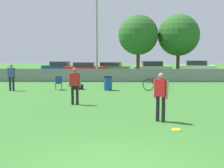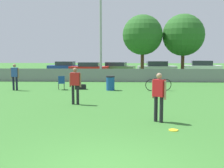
# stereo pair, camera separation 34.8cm
# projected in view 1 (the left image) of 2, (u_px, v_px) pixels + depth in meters

# --- Properties ---
(fence_backline) EXTENTS (23.08, 0.07, 1.21)m
(fence_backline) POSITION_uv_depth(u_px,v_px,m) (115.00, 75.00, 23.48)
(fence_backline) COLOR gray
(fence_backline) RESTS_ON ground_plane
(light_pole) EXTENTS (0.90, 0.36, 8.61)m
(light_pole) POSITION_uv_depth(u_px,v_px,m) (97.00, 22.00, 24.16)
(light_pole) COLOR #9E9EA3
(light_pole) RESTS_ON ground_plane
(tree_near_pole) EXTENTS (3.75, 3.75, 5.97)m
(tree_near_pole) POSITION_uv_depth(u_px,v_px,m) (138.00, 35.00, 26.27)
(tree_near_pole) COLOR #4C331E
(tree_near_pole) RESTS_ON ground_plane
(tree_far_right) EXTENTS (3.96, 3.96, 6.09)m
(tree_far_right) POSITION_uv_depth(u_px,v_px,m) (179.00, 35.00, 26.75)
(tree_far_right) COLOR #4C331E
(tree_far_right) RESTS_ON ground_plane
(player_defender_red) EXTENTS (0.46, 0.43, 1.74)m
(player_defender_red) POSITION_uv_depth(u_px,v_px,m) (161.00, 93.00, 9.87)
(player_defender_red) COLOR black
(player_defender_red) RESTS_ON ground_plane
(player_thrower_red) EXTENTS (0.57, 0.26, 1.74)m
(player_thrower_red) POSITION_uv_depth(u_px,v_px,m) (75.00, 83.00, 13.13)
(player_thrower_red) COLOR black
(player_thrower_red) RESTS_ON ground_plane
(spectator_in_blue) EXTENTS (0.56, 0.24, 1.71)m
(spectator_in_blue) POSITION_uv_depth(u_px,v_px,m) (11.00, 75.00, 17.94)
(spectator_in_blue) COLOR #191933
(spectator_in_blue) RESTS_ON ground_plane
(frisbee_disc) EXTENTS (0.30, 0.30, 0.03)m
(frisbee_disc) POSITION_uv_depth(u_px,v_px,m) (176.00, 130.00, 8.89)
(frisbee_disc) COLOR yellow
(frisbee_disc) RESTS_ON ground_plane
(folding_chair_sideline) EXTENTS (0.52, 0.52, 0.92)m
(folding_chair_sideline) POSITION_uv_depth(u_px,v_px,m) (59.00, 82.00, 18.37)
(folding_chair_sideline) COLOR #333338
(folding_chair_sideline) RESTS_ON ground_plane
(bicycle_sideline) EXTENTS (1.71, 0.46, 0.80)m
(bicycle_sideline) POSITION_uv_depth(u_px,v_px,m) (156.00, 85.00, 18.11)
(bicycle_sideline) COLOR black
(bicycle_sideline) RESTS_ON ground_plane
(trash_bin) EXTENTS (0.56, 0.56, 0.94)m
(trash_bin) POSITION_uv_depth(u_px,v_px,m) (108.00, 83.00, 18.23)
(trash_bin) COLOR #194C99
(trash_bin) RESTS_ON ground_plane
(gear_bag_sideline) EXTENTS (0.70, 0.39, 0.34)m
(gear_bag_sideline) POSITION_uv_depth(u_px,v_px,m) (78.00, 87.00, 18.69)
(gear_bag_sideline) COLOR black
(gear_bag_sideline) RESTS_ON ground_plane
(parked_car_blue) EXTENTS (4.37, 2.09, 1.35)m
(parked_car_blue) POSITION_uv_depth(u_px,v_px,m) (60.00, 67.00, 35.11)
(parked_car_blue) COLOR black
(parked_car_blue) RESTS_ON ground_plane
(parked_car_red) EXTENTS (4.53, 1.93, 1.34)m
(parked_car_red) POSITION_uv_depth(u_px,v_px,m) (84.00, 68.00, 32.28)
(parked_car_red) COLOR black
(parked_car_red) RESTS_ON ground_plane
(parked_car_olive) EXTENTS (4.81, 2.65, 1.29)m
(parked_car_olive) POSITION_uv_depth(u_px,v_px,m) (111.00, 67.00, 34.13)
(parked_car_olive) COLOR black
(parked_car_olive) RESTS_ON ground_plane
(parked_car_silver) EXTENTS (4.39, 2.00, 1.48)m
(parked_car_silver) POSITION_uv_depth(u_px,v_px,m) (152.00, 68.00, 32.32)
(parked_car_silver) COLOR black
(parked_car_silver) RESTS_ON ground_plane
(parked_car_white) EXTENTS (4.64, 2.30, 1.50)m
(parked_car_white) POSITION_uv_depth(u_px,v_px,m) (196.00, 67.00, 33.71)
(parked_car_white) COLOR black
(parked_car_white) RESTS_ON ground_plane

